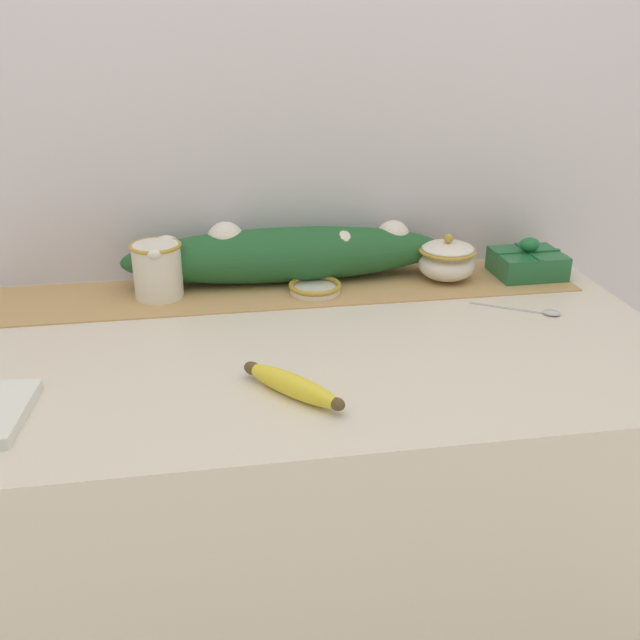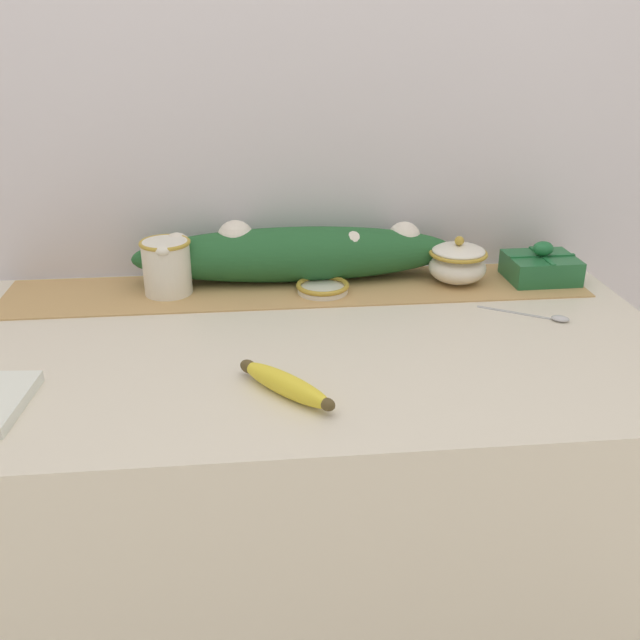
{
  "view_description": "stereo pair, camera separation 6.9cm",
  "coord_description": "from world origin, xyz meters",
  "px_view_note": "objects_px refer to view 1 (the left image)",
  "views": [
    {
      "loc": [
        -0.16,
        -1.13,
        1.44
      ],
      "look_at": [
        0.02,
        -0.03,
        0.95
      ],
      "focal_mm": 40.0,
      "sensor_mm": 36.0,
      "label": 1
    },
    {
      "loc": [
        -0.1,
        -1.14,
        1.44
      ],
      "look_at": [
        0.02,
        -0.03,
        0.95
      ],
      "focal_mm": 40.0,
      "sensor_mm": 36.0,
      "label": 2
    }
  ],
  "objects_px": {
    "banana": "(292,385)",
    "spoon": "(543,312)",
    "sugar_bowl": "(447,260)",
    "gift_box": "(527,262)",
    "cream_pitcher": "(157,268)",
    "small_dish": "(315,287)"
  },
  "relations": [
    {
      "from": "banana",
      "to": "gift_box",
      "type": "xyz_separation_m",
      "value": [
        0.58,
        0.44,
        0.01
      ]
    },
    {
      "from": "sugar_bowl",
      "to": "banana",
      "type": "bearing_deg",
      "value": -131.61
    },
    {
      "from": "banana",
      "to": "spoon",
      "type": "xyz_separation_m",
      "value": [
        0.52,
        0.23,
        -0.01
      ]
    },
    {
      "from": "small_dish",
      "to": "gift_box",
      "type": "height_order",
      "value": "gift_box"
    },
    {
      "from": "sugar_bowl",
      "to": "small_dish",
      "type": "relative_size",
      "value": 1.12
    },
    {
      "from": "banana",
      "to": "spoon",
      "type": "distance_m",
      "value": 0.57
    },
    {
      "from": "banana",
      "to": "small_dish",
      "type": "bearing_deg",
      "value": 76.22
    },
    {
      "from": "sugar_bowl",
      "to": "spoon",
      "type": "xyz_separation_m",
      "value": [
        0.13,
        -0.21,
        -0.04
      ]
    },
    {
      "from": "cream_pitcher",
      "to": "banana",
      "type": "bearing_deg",
      "value": -64.18
    },
    {
      "from": "spoon",
      "to": "small_dish",
      "type": "bearing_deg",
      "value": -171.45
    },
    {
      "from": "cream_pitcher",
      "to": "small_dish",
      "type": "xyz_separation_m",
      "value": [
        0.32,
        -0.03,
        -0.05
      ]
    },
    {
      "from": "banana",
      "to": "cream_pitcher",
      "type": "bearing_deg",
      "value": 115.82
    },
    {
      "from": "spoon",
      "to": "gift_box",
      "type": "xyz_separation_m",
      "value": [
        0.06,
        0.21,
        0.03
      ]
    },
    {
      "from": "banana",
      "to": "gift_box",
      "type": "distance_m",
      "value": 0.72
    },
    {
      "from": "cream_pitcher",
      "to": "small_dish",
      "type": "relative_size",
      "value": 1.11
    },
    {
      "from": "sugar_bowl",
      "to": "gift_box",
      "type": "height_order",
      "value": "sugar_bowl"
    },
    {
      "from": "banana",
      "to": "spoon",
      "type": "bearing_deg",
      "value": 24.24
    },
    {
      "from": "sugar_bowl",
      "to": "banana",
      "type": "distance_m",
      "value": 0.59
    },
    {
      "from": "cream_pitcher",
      "to": "spoon",
      "type": "height_order",
      "value": "cream_pitcher"
    },
    {
      "from": "gift_box",
      "to": "cream_pitcher",
      "type": "bearing_deg",
      "value": 179.78
    },
    {
      "from": "cream_pitcher",
      "to": "spoon",
      "type": "distance_m",
      "value": 0.76
    },
    {
      "from": "cream_pitcher",
      "to": "gift_box",
      "type": "distance_m",
      "value": 0.79
    }
  ]
}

